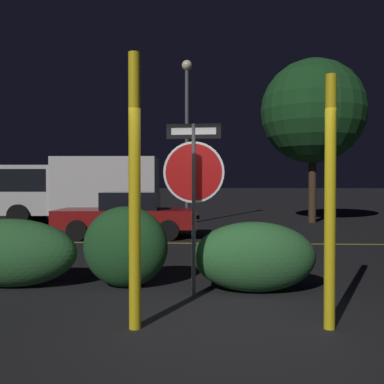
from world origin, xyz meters
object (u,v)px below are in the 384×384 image
object	(u,v)px
hedge_bush_2	(126,247)
tree_2	(313,112)
stop_sign	(194,175)
passing_car_2	(128,214)
hedge_bush_3	(254,257)
hedge_bush_1	(10,253)
street_lamp	(187,121)
yellow_pole_left	(135,191)
yellow_pole_right	(330,202)
delivery_truck	(75,187)

from	to	relation	value
hedge_bush_2	tree_2	world-z (taller)	tree_2
stop_sign	passing_car_2	bearing A→B (deg)	112.05
hedge_bush_3	hedge_bush_1	bearing A→B (deg)	178.17
hedge_bush_2	passing_car_2	xyz separation A→B (m)	(-1.20, 6.30, 0.05)
passing_car_2	street_lamp	size ratio (longest dim) A/B	0.66
yellow_pole_left	passing_car_2	xyz separation A→B (m)	(-1.69, 8.21, -0.87)
hedge_bush_2	street_lamp	distance (m)	11.21
yellow_pole_left	passing_car_2	distance (m)	8.43
yellow_pole_right	hedge_bush_3	bearing A→B (deg)	112.83
delivery_truck	tree_2	size ratio (longest dim) A/B	0.97
hedge_bush_1	passing_car_2	world-z (taller)	passing_car_2
delivery_truck	tree_2	distance (m)	10.32
street_lamp	hedge_bush_2	bearing A→B (deg)	-91.97
yellow_pole_left	hedge_bush_3	size ratio (longest dim) A/B	1.68
hedge_bush_2	delivery_truck	bearing A→B (deg)	112.02
hedge_bush_2	street_lamp	size ratio (longest dim) A/B	0.20
hedge_bush_3	yellow_pole_left	bearing A→B (deg)	-131.31
stop_sign	hedge_bush_3	distance (m)	1.57
yellow_pole_left	tree_2	size ratio (longest dim) A/B	0.46
street_lamp	passing_car_2	bearing A→B (deg)	-109.82
hedge_bush_1	hedge_bush_3	xyz separation A→B (m)	(3.87, -0.12, -0.01)
passing_car_2	hedge_bush_1	bearing A→B (deg)	171.12
hedge_bush_1	hedge_bush_2	size ratio (longest dim) A/B	1.60
yellow_pole_right	passing_car_2	bearing A→B (deg)	115.67
yellow_pole_right	passing_car_2	size ratio (longest dim) A/B	0.66
hedge_bush_1	hedge_bush_3	distance (m)	3.87
yellow_pole_left	hedge_bush_3	world-z (taller)	yellow_pole_left
hedge_bush_2	passing_car_2	world-z (taller)	passing_car_2
passing_car_2	tree_2	world-z (taller)	tree_2
yellow_pole_left	yellow_pole_right	world-z (taller)	yellow_pole_left
hedge_bush_1	tree_2	xyz separation A→B (m)	(7.44, 11.48, 4.09)
tree_2	passing_car_2	bearing A→B (deg)	-142.97
delivery_truck	street_lamp	xyz separation A→B (m)	(4.55, 0.29, 2.68)
yellow_pole_left	passing_car_2	world-z (taller)	yellow_pole_left
yellow_pole_right	tree_2	distance (m)	13.92
stop_sign	hedge_bush_3	world-z (taller)	stop_sign
hedge_bush_1	tree_2	world-z (taller)	tree_2
stop_sign	hedge_bush_2	size ratio (longest dim) A/B	1.87
hedge_bush_3	tree_2	distance (m)	12.82
hedge_bush_2	hedge_bush_1	bearing A→B (deg)	-178.15
yellow_pole_left	hedge_bush_1	bearing A→B (deg)	141.68
hedge_bush_1	street_lamp	size ratio (longest dim) A/B	0.33
passing_car_2	tree_2	xyz separation A→B (m)	(6.79, 5.12, 3.95)
hedge_bush_3	delivery_truck	xyz separation A→B (m)	(-6.20, 10.53, 0.96)
yellow_pole_left	hedge_bush_1	distance (m)	3.16
passing_car_2	yellow_pole_right	bearing A→B (deg)	-157.34
yellow_pole_right	stop_sign	bearing A→B (deg)	139.66
hedge_bush_1	hedge_bush_2	world-z (taller)	hedge_bush_2
stop_sign	street_lamp	bearing A→B (deg)	97.06
stop_sign	passing_car_2	xyz separation A→B (m)	(-2.30, 6.76, -1.09)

